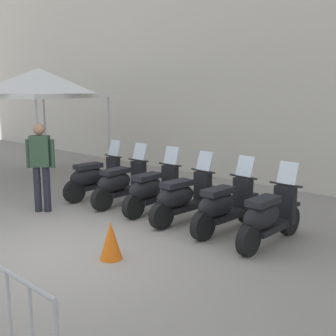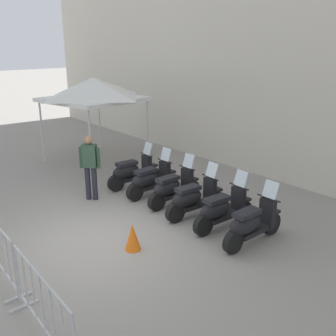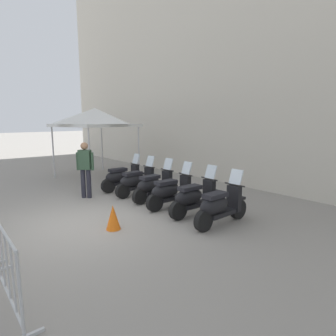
# 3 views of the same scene
# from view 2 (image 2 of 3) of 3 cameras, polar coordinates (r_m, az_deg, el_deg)

# --- Properties ---
(ground_plane) EXTENTS (120.00, 120.00, 0.00)m
(ground_plane) POSITION_cam_2_polar(r_m,az_deg,el_deg) (8.09, -10.78, -10.78)
(ground_plane) COLOR gray
(motorcycle_0) EXTENTS (0.70, 1.71, 1.24)m
(motorcycle_0) POSITION_cam_2_polar(r_m,az_deg,el_deg) (10.70, -5.52, -0.62)
(motorcycle_0) COLOR black
(motorcycle_0) RESTS_ON ground
(motorcycle_1) EXTENTS (0.61, 1.72, 1.24)m
(motorcycle_1) POSITION_cam_2_polar(r_m,az_deg,el_deg) (10.05, -2.68, -1.80)
(motorcycle_1) COLOR black
(motorcycle_1) RESTS_ON ground
(motorcycle_2) EXTENTS (0.62, 1.72, 1.24)m
(motorcycle_2) POSITION_cam_2_polar(r_m,az_deg,el_deg) (9.45, 0.73, -3.07)
(motorcycle_2) COLOR black
(motorcycle_2) RESTS_ON ground
(motorcycle_3) EXTENTS (0.73, 1.70, 1.24)m
(motorcycle_3) POSITION_cam_2_polar(r_m,az_deg,el_deg) (8.82, 3.91, -4.69)
(motorcycle_3) COLOR black
(motorcycle_3) RESTS_ON ground
(motorcycle_4) EXTENTS (0.72, 1.71, 1.24)m
(motorcycle_4) POSITION_cam_2_polar(r_m,az_deg,el_deg) (8.31, 8.23, -6.31)
(motorcycle_4) COLOR black
(motorcycle_4) RESTS_ON ground
(motorcycle_5) EXTENTS (0.67, 1.72, 1.24)m
(motorcycle_5) POSITION_cam_2_polar(r_m,az_deg,el_deg) (7.78, 12.64, -8.33)
(motorcycle_5) COLOR black
(motorcycle_5) RESTS_ON ground
(barrier_segment_2) EXTENTS (1.94, 0.79, 1.07)m
(barrier_segment_2) POSITION_cam_2_polar(r_m,az_deg,el_deg) (5.56, -18.56, -19.80)
(barrier_segment_2) COLOR #B2B5B7
(barrier_segment_2) RESTS_ON ground
(officer_near_row_end) EXTENTS (0.47, 0.38, 1.73)m
(officer_near_row_end) POSITION_cam_2_polar(r_m,az_deg,el_deg) (9.83, -11.84, 0.61)
(officer_near_row_end) COLOR #23232D
(officer_near_row_end) RESTS_ON ground
(canopy_tent) EXTENTS (2.82, 2.82, 2.91)m
(canopy_tent) POSITION_cam_2_polar(r_m,az_deg,el_deg) (12.90, -11.38, 11.69)
(canopy_tent) COLOR silver
(canopy_tent) RESTS_ON ground
(traffic_cone) EXTENTS (0.32, 0.32, 0.55)m
(traffic_cone) POSITION_cam_2_polar(r_m,az_deg,el_deg) (7.53, -5.43, -10.44)
(traffic_cone) COLOR orange
(traffic_cone) RESTS_ON ground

